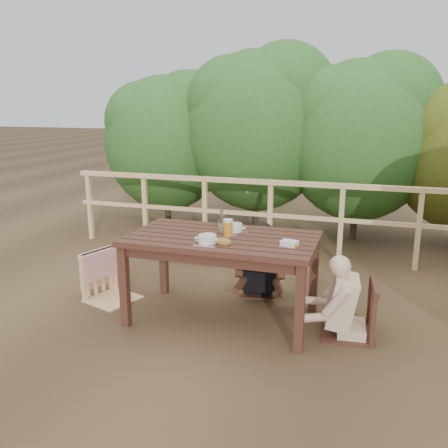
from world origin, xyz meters
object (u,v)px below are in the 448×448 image
(chair_right, at_px, (350,285))
(soup_far, at_px, (234,228))
(chair_far, at_px, (261,255))
(soup_near, at_px, (207,240))
(chair_left, at_px, (110,257))
(bread_roll, at_px, (224,242))
(butter_tub, at_px, (289,244))
(diner_right, at_px, (355,271))
(table, at_px, (222,279))
(bottle, at_px, (221,222))
(tumbler, at_px, (223,242))
(beer_glass, at_px, (228,229))
(woman, at_px, (262,237))

(chair_right, height_order, soup_far, chair_right)
(chair_far, relative_size, soup_near, 3.17)
(chair_left, bearing_deg, bread_roll, -85.32)
(butter_tub, bearing_deg, chair_far, 131.25)
(chair_far, xyz_separation_m, diner_right, (0.98, -0.70, 0.17))
(chair_far, xyz_separation_m, bread_roll, (-0.10, -0.97, 0.40))
(table, relative_size, chair_right, 1.84)
(diner_right, bearing_deg, bottle, 81.53)
(chair_far, height_order, tumbler, tumbler)
(beer_glass, bearing_deg, chair_far, 78.24)
(bread_roll, bearing_deg, beer_glass, 100.31)
(soup_near, height_order, bottle, bottle)
(soup_near, relative_size, bottle, 1.07)
(bread_roll, height_order, butter_tub, bread_roll)
(chair_far, relative_size, tumbler, 11.06)
(diner_right, distance_m, bread_roll, 1.13)
(diner_right, distance_m, soup_near, 1.28)
(chair_right, relative_size, beer_glass, 5.45)
(beer_glass, bearing_deg, bread_roll, -79.69)
(tumbler, height_order, butter_tub, tumbler)
(woman, height_order, beer_glass, woman)
(chair_far, relative_size, beer_glass, 4.95)
(tumbler, bearing_deg, chair_left, 166.81)
(bottle, distance_m, tumbler, 0.36)
(bread_roll, bearing_deg, chair_left, 166.57)
(soup_near, relative_size, butter_tub, 1.87)
(beer_glass, relative_size, butter_tub, 1.20)
(soup_near, bearing_deg, diner_right, 12.62)
(soup_near, xyz_separation_m, bottle, (0.02, 0.33, 0.08))
(diner_right, xyz_separation_m, bottle, (-1.21, 0.06, 0.32))
(woman, distance_m, bottle, 0.76)
(chair_far, distance_m, tumbler, 1.05)
(chair_far, relative_size, diner_right, 0.71)
(soup_far, bearing_deg, table, -104.11)
(chair_right, relative_size, woman, 0.76)
(chair_right, distance_m, beer_glass, 1.17)
(chair_left, height_order, diner_right, diner_right)
(tumbler, bearing_deg, chair_far, 83.38)
(chair_left, height_order, chair_far, chair_left)
(chair_left, height_order, tumbler, chair_left)
(chair_far, bearing_deg, soup_near, -114.27)
(chair_left, height_order, soup_far, chair_left)
(beer_glass, bearing_deg, butter_tub, -13.15)
(table, height_order, soup_near, soup_near)
(soup_near, height_order, tumbler, soup_near)
(chair_left, distance_m, diner_right, 2.38)
(soup_near, bearing_deg, chair_right, 12.93)
(soup_far, relative_size, bottle, 1.08)
(woman, bearing_deg, chair_right, 133.02)
(diner_right, distance_m, bottle, 1.25)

